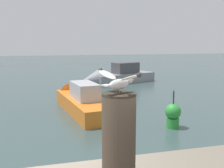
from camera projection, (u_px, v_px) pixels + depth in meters
mooring_post at (119, 139)px, 2.56m from camera, size 0.32×0.32×0.88m
seagull at (119, 81)px, 2.48m from camera, size 0.37×0.54×0.22m
boat_orange at (79, 99)px, 12.20m from camera, size 2.04×5.89×1.57m
boat_grey at (115, 77)px, 19.53m from camera, size 6.20×3.55×1.82m
channel_buoy at (173, 115)px, 9.41m from camera, size 0.56×0.56×1.33m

